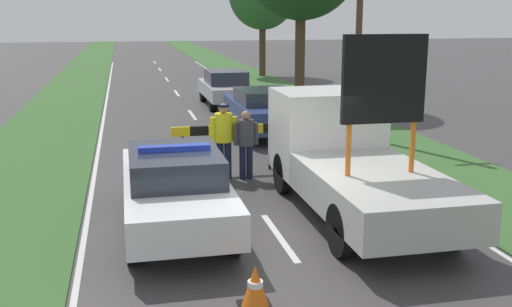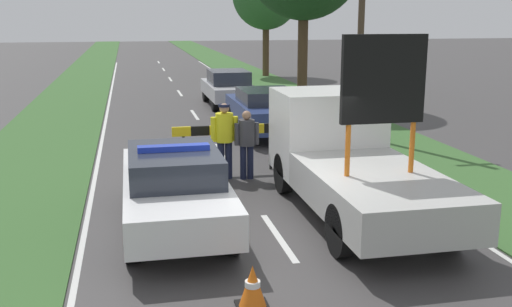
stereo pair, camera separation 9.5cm
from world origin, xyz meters
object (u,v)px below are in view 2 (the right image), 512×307
at_px(traffic_cone_centre_front, 145,159).
at_px(utility_pole, 362,10).
at_px(police_officer, 225,134).
at_px(queued_car_sedan_silver, 228,87).
at_px(queued_car_hatch_blue, 266,110).
at_px(road_barrier, 228,133).
at_px(police_car, 174,186).
at_px(pedestrian_civilian, 247,139).
at_px(work_truck, 348,156).
at_px(traffic_cone_near_police, 253,287).

height_order(traffic_cone_centre_front, utility_pole, utility_pole).
bearing_deg(traffic_cone_centre_front, police_officer, -27.64).
bearing_deg(queued_car_sedan_silver, queued_car_hatch_blue, 91.63).
relative_size(road_barrier, queued_car_sedan_silver, 0.59).
distance_m(police_car, road_barrier, 4.05).
distance_m(pedestrian_civilian, traffic_cone_centre_front, 2.65).
bearing_deg(road_barrier, queued_car_hatch_blue, 70.94).
distance_m(work_truck, traffic_cone_near_police, 4.67).
height_order(work_truck, pedestrian_civilian, work_truck).
xyz_separation_m(police_car, police_officer, (1.42, 3.07, 0.30)).
distance_m(police_car, work_truck, 3.49).
xyz_separation_m(pedestrian_civilian, traffic_cone_centre_front, (-2.34, 1.08, -0.63)).
bearing_deg(pedestrian_civilian, work_truck, -65.23).
bearing_deg(police_car, police_officer, 67.56).
relative_size(work_truck, traffic_cone_near_police, 9.50).
bearing_deg(police_car, traffic_cone_near_police, -75.07).
distance_m(pedestrian_civilian, traffic_cone_near_police, 6.47).
xyz_separation_m(road_barrier, queued_car_hatch_blue, (2.00, 4.50, -0.18)).
relative_size(queued_car_hatch_blue, queued_car_sedan_silver, 0.99).
height_order(police_officer, queued_car_sedan_silver, police_officer).
relative_size(queued_car_hatch_blue, utility_pole, 0.61).
bearing_deg(road_barrier, traffic_cone_near_police, -91.86).
xyz_separation_m(road_barrier, utility_pole, (4.72, 3.37, 2.98)).
xyz_separation_m(traffic_cone_near_police, traffic_cone_centre_front, (-1.17, 7.42, 0.04)).
bearing_deg(police_officer, queued_car_hatch_blue, -115.77).
bearing_deg(work_truck, traffic_cone_centre_front, -46.11).
bearing_deg(work_truck, utility_pole, -115.47).
xyz_separation_m(pedestrian_civilian, traffic_cone_near_police, (-1.17, -6.33, -0.66)).
bearing_deg(traffic_cone_near_police, police_car, 102.60).
bearing_deg(queued_car_sedan_silver, road_barrier, 80.54).
xyz_separation_m(work_truck, pedestrian_civilian, (-1.53, 2.61, -0.12)).
bearing_deg(queued_car_hatch_blue, police_officer, 66.98).
height_order(police_car, queued_car_hatch_blue, police_car).
distance_m(road_barrier, queued_car_hatch_blue, 4.93).
height_order(pedestrian_civilian, queued_car_hatch_blue, pedestrian_civilian).
relative_size(pedestrian_civilian, traffic_cone_near_police, 2.73).
relative_size(traffic_cone_near_police, queued_car_sedan_silver, 0.13).
bearing_deg(road_barrier, police_car, -108.40).
distance_m(police_officer, pedestrian_civilian, 0.53).
distance_m(road_barrier, pedestrian_civilian, 0.83).
distance_m(police_car, utility_pole, 10.00).
distance_m(traffic_cone_centre_front, queued_car_hatch_blue, 5.82).
distance_m(police_officer, utility_pole, 6.95).
relative_size(police_car, queued_car_sedan_silver, 1.07).
bearing_deg(police_officer, work_truck, 124.01).
relative_size(work_truck, traffic_cone_centre_front, 8.49).
distance_m(work_truck, queued_car_hatch_blue, 7.88).
bearing_deg(traffic_cone_near_police, queued_car_sedan_silver, 81.59).
xyz_separation_m(work_truck, queued_car_sedan_silver, (-0.04, 14.30, -0.29)).
bearing_deg(queued_car_hatch_blue, traffic_cone_centre_front, 46.14).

